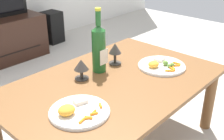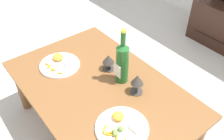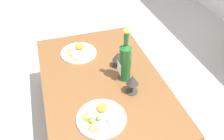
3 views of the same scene
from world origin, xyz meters
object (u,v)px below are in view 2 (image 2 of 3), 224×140
Objects in this scene: goblet_right at (137,81)px; dinner_plate_right at (122,127)px; dinner_plate_left at (60,64)px; dining_table at (100,94)px; goblet_left at (108,60)px; wine_bottle at (122,62)px.

dinner_plate_right is at bearing -58.12° from goblet_right.
goblet_right is 0.49× the size of dinner_plate_left.
goblet_left reaches higher than dining_table.
goblet_right reaches higher than dining_table.
wine_bottle is 0.49m from dinner_plate_left.
goblet_right is (0.14, -0.00, -0.06)m from wine_bottle.
dinner_plate_right is at bearing -29.50° from goblet_left.
dining_table is at bearing -56.41° from goblet_left.
dinner_plate_left is (-0.35, -0.10, 0.08)m from dining_table.
dining_table is 4.31× the size of dinner_plate_right.
wine_bottle is at bearing 32.35° from dinner_plate_left.
goblet_left is at bearing -179.91° from wine_bottle.
dinner_plate_left is (-0.25, -0.25, -0.07)m from goblet_left.
goblet_left is 0.41× the size of dinner_plate_right.
dinner_plate_right is at bearing -0.23° from dinner_plate_left.
wine_bottle is at bearing 179.91° from goblet_right.
goblet_left reaches higher than dinner_plate_right.
dinner_plate_right is (0.16, -0.25, -0.08)m from goblet_right.
goblet_left is 0.36m from dinner_plate_left.
goblet_right is 0.60m from dinner_plate_left.
goblet_left reaches higher than dinner_plate_left.
dining_table is 0.37m from dinner_plate_right.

